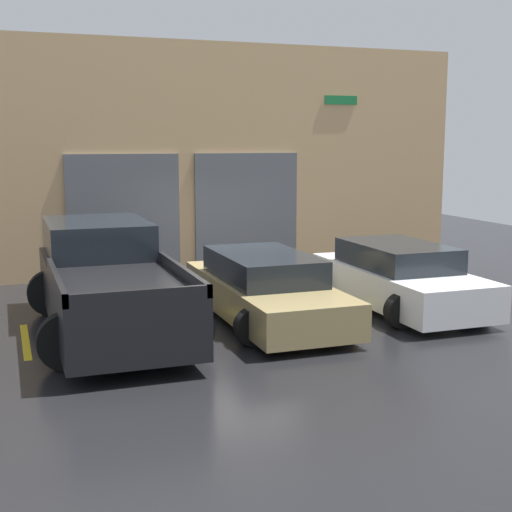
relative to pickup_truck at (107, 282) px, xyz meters
The scene contains 9 objects.
ground_plane 3.31m from the pickup_truck, 30.07° to the left, with size 28.00×28.00×0.00m, color black.
shophouse_building 5.94m from the pickup_truck, 60.54° to the left, with size 14.04×0.68×5.55m.
pickup_truck is the anchor object (origin of this frame).
sedan_white 5.55m from the pickup_truck, ahead, with size 2.12×4.35×1.26m.
sedan_side 2.80m from the pickup_truck, ahead, with size 2.12×4.75×1.21m.
parking_stripe_far_left 1.65m from the pickup_truck, 167.13° to the right, with size 0.12×2.20×0.01m, color gold.
parking_stripe_left 1.65m from the pickup_truck, 12.87° to the right, with size 0.12×2.20×0.01m, color gold.
parking_stripe_centre 4.25m from the pickup_truck, ahead, with size 0.12×2.20×0.01m, color gold.
parking_stripe_right 6.98m from the pickup_truck, ahead, with size 0.12×2.20×0.01m, color gold.
Camera 1 is at (-4.39, -13.71, 3.22)m, focal length 50.00 mm.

